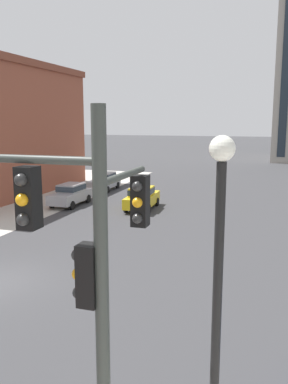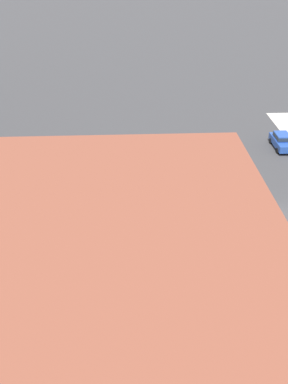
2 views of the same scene
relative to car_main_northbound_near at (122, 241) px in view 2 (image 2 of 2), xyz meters
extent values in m
cube|color=#99999E|center=(0.00, -0.05, -0.22)|extent=(1.77, 4.41, 0.76)
cube|color=#99999E|center=(0.00, 0.10, 0.46)|extent=(1.50, 2.12, 0.60)
cube|color=#232D38|center=(0.00, 0.10, 0.46)|extent=(1.54, 2.20, 0.40)
cylinder|color=black|center=(0.83, -1.42, -0.60)|extent=(0.22, 0.64, 0.64)
cylinder|color=black|center=(-0.84, -1.41, -0.60)|extent=(0.22, 0.64, 0.64)
cylinder|color=black|center=(0.84, 1.31, -0.60)|extent=(0.22, 0.64, 0.64)
cylinder|color=black|center=(-0.83, 1.32, -0.60)|extent=(0.22, 0.64, 0.64)
cube|color=#23479E|center=(18.76, -18.29, -0.22)|extent=(4.40, 1.76, 0.76)
cube|color=#23479E|center=(18.91, -18.29, 0.46)|extent=(2.11, 1.50, 0.60)
cube|color=#232D38|center=(18.91, -18.29, 0.46)|extent=(2.20, 1.53, 0.40)
cylinder|color=black|center=(17.40, -17.45, -0.60)|extent=(0.64, 0.22, 0.64)
cylinder|color=black|center=(20.13, -19.13, -0.60)|extent=(0.64, 0.22, 0.64)
cylinder|color=black|center=(20.13, -17.45, -0.60)|extent=(0.64, 0.22, 0.64)
cube|color=gold|center=(5.75, 0.37, -0.22)|extent=(2.01, 4.49, 0.76)
cube|color=gold|center=(5.75, 0.22, 0.46)|extent=(1.61, 2.19, 0.60)
cube|color=#232D38|center=(5.75, 0.22, 0.46)|extent=(1.66, 2.28, 0.40)
cylinder|color=black|center=(4.83, 1.68, -0.60)|extent=(0.26, 0.65, 0.64)
cylinder|color=black|center=(6.50, 1.78, -0.60)|extent=(0.26, 0.65, 0.64)
cylinder|color=black|center=(4.99, -1.04, -0.60)|extent=(0.26, 0.65, 0.64)
cylinder|color=black|center=(6.66, -0.95, -0.60)|extent=(0.26, 0.65, 0.64)
cube|color=#99999E|center=(-0.25, 7.12, -0.22)|extent=(1.90, 4.45, 0.76)
cube|color=#99999E|center=(-0.25, 7.27, 0.46)|extent=(1.56, 2.16, 0.60)
cube|color=#232D38|center=(-0.25, 7.27, 0.46)|extent=(1.60, 2.25, 0.40)
cylinder|color=black|center=(0.63, 5.78, -0.60)|extent=(0.24, 0.65, 0.64)
cylinder|color=black|center=(-1.04, 5.73, -0.60)|extent=(0.24, 0.65, 0.64)
cylinder|color=black|center=(0.54, 8.51, -0.60)|extent=(0.24, 0.65, 0.64)
cylinder|color=black|center=(-1.13, 8.45, -0.60)|extent=(0.24, 0.65, 0.64)
cube|color=brown|center=(-14.08, 2.72, 4.58)|extent=(18.74, 18.94, 11.00)
cube|color=brown|center=(-14.08, 2.72, 10.38)|extent=(19.12, 19.32, 0.60)
cube|color=black|center=(-14.08, -6.87, 2.20)|extent=(17.81, 0.24, 0.70)
cube|color=#1E2833|center=(-16.42, -6.79, 4.58)|extent=(1.10, 0.08, 1.50)
cube|color=#1E2833|center=(-11.74, -6.79, 4.58)|extent=(1.10, 0.08, 1.50)
cube|color=#1E2833|center=(-7.05, -6.79, 4.58)|extent=(1.10, 0.08, 1.50)
cube|color=#1E2833|center=(-11.74, -6.79, 8.25)|extent=(1.10, 0.08, 1.50)
cube|color=#1E2833|center=(-7.05, -6.79, 8.25)|extent=(1.10, 0.08, 1.50)
camera|label=1|loc=(14.96, -27.73, 5.63)|focal=37.76mm
camera|label=2|loc=(-30.67, -0.18, 21.41)|focal=45.10mm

